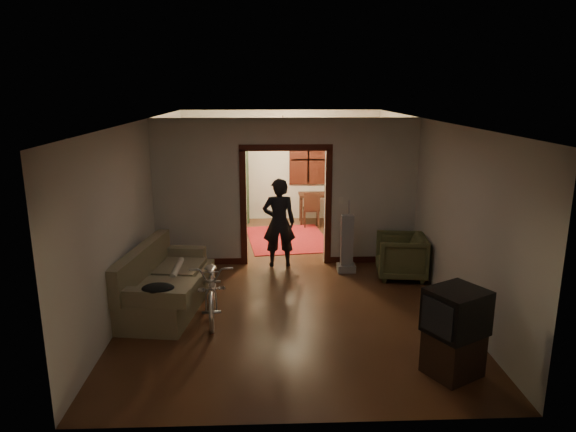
{
  "coord_description": "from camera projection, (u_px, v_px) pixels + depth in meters",
  "views": [
    {
      "loc": [
        -0.34,
        -8.81,
        3.33
      ],
      "look_at": [
        0.0,
        -0.3,
        1.2
      ],
      "focal_mm": 32.0,
      "sensor_mm": 36.0,
      "label": 1
    }
  ],
  "objects": [
    {
      "name": "tv_stand",
      "position": [
        453.0,
        354.0,
        6.1
      ],
      "size": [
        0.75,
        0.73,
        0.52
      ],
      "primitive_type": "cube",
      "rotation": [
        0.0,
        0.0,
        0.51
      ],
      "color": "black",
      "rests_on": "floor"
    },
    {
      "name": "person",
      "position": [
        279.0,
        223.0,
        9.7
      ],
      "size": [
        0.64,
        0.43,
        1.71
      ],
      "primitive_type": "imported",
      "rotation": [
        0.0,
        0.0,
        3.18
      ],
      "color": "black",
      "rests_on": "floor"
    },
    {
      "name": "rolled_paper",
      "position": [
        177.0,
        268.0,
        8.2
      ],
      "size": [
        0.1,
        0.81,
        0.1
      ],
      "primitive_type": "cylinder",
      "rotation": [
        1.57,
        0.0,
        0.0
      ],
      "color": "beige",
      "rests_on": "sofa"
    },
    {
      "name": "light_switch",
      "position": [
        341.0,
        200.0,
        9.76
      ],
      "size": [
        0.08,
        0.01,
        0.12
      ],
      "primitive_type": "cube",
      "color": "silver",
      "rests_on": "partition_wall"
    },
    {
      "name": "desk",
      "position": [
        319.0,
        209.0,
        12.92
      ],
      "size": [
        1.14,
        0.87,
        0.75
      ],
      "primitive_type": "cube",
      "rotation": [
        0.0,
        0.0,
        -0.33
      ],
      "color": "black",
      "rests_on": "floor"
    },
    {
      "name": "vacuum",
      "position": [
        347.0,
        243.0,
        9.46
      ],
      "size": [
        0.36,
        0.3,
        1.09
      ],
      "primitive_type": "cube",
      "rotation": [
        0.0,
        0.0,
        -0.09
      ],
      "color": "gray",
      "rests_on": "floor"
    },
    {
      "name": "jacket",
      "position": [
        158.0,
        288.0,
        6.99
      ],
      "size": [
        0.44,
        0.33,
        0.13
      ],
      "primitive_type": "ellipsoid",
      "color": "black",
      "rests_on": "sofa"
    },
    {
      "name": "far_window",
      "position": [
        308.0,
        160.0,
        13.1
      ],
      "size": [
        0.98,
        0.06,
        1.28
      ],
      "primitive_type": "cube",
      "color": "black",
      "rests_on": "wall_back"
    },
    {
      "name": "floor",
      "position": [
        287.0,
        276.0,
        9.36
      ],
      "size": [
        5.0,
        8.5,
        0.01
      ],
      "primitive_type": "cube",
      "color": "#371E11",
      "rests_on": "ground"
    },
    {
      "name": "globe",
      "position": [
        225.0,
        147.0,
        12.44
      ],
      "size": [
        0.3,
        0.3,
        0.3
      ],
      "primitive_type": "sphere",
      "color": "#1E5972",
      "rests_on": "locker"
    },
    {
      "name": "armchair",
      "position": [
        401.0,
        256.0,
        9.21
      ],
      "size": [
        0.97,
        0.95,
        0.79
      ],
      "primitive_type": "imported",
      "rotation": [
        0.0,
        0.0,
        -1.7
      ],
      "color": "#4D512D",
      "rests_on": "floor"
    },
    {
      "name": "partition_wall",
      "position": [
        286.0,
        192.0,
        9.75
      ],
      "size": [
        5.0,
        0.14,
        2.8
      ],
      "primitive_type": "cube",
      "color": "beige",
      "rests_on": "floor"
    },
    {
      "name": "locker",
      "position": [
        226.0,
        185.0,
        12.67
      ],
      "size": [
        1.11,
        0.82,
        1.99
      ],
      "primitive_type": "cube",
      "rotation": [
        0.0,
        0.0,
        -0.3
      ],
      "color": "#1F341F",
      "rests_on": "floor"
    },
    {
      "name": "wall_right",
      "position": [
        428.0,
        200.0,
        9.12
      ],
      "size": [
        0.02,
        8.5,
        2.8
      ],
      "primitive_type": "cube",
      "color": "beige",
      "rests_on": "floor"
    },
    {
      "name": "wall_left",
      "position": [
        144.0,
        202.0,
        8.93
      ],
      "size": [
        0.02,
        8.5,
        2.8
      ],
      "primitive_type": "cube",
      "color": "beige",
      "rests_on": "floor"
    },
    {
      "name": "chandelier",
      "position": [
        283.0,
        134.0,
        11.22
      ],
      "size": [
        0.24,
        0.24,
        0.24
      ],
      "primitive_type": "sphere",
      "color": "#FFE0A5",
      "rests_on": "ceiling"
    },
    {
      "name": "desk_chair",
      "position": [
        311.0,
        209.0,
        12.59
      ],
      "size": [
        0.4,
        0.4,
        0.88
      ],
      "primitive_type": "cube",
      "rotation": [
        0.0,
        0.0,
        0.02
      ],
      "color": "black",
      "rests_on": "floor"
    },
    {
      "name": "bicycle",
      "position": [
        212.0,
        286.0,
        7.66
      ],
      "size": [
        0.77,
        1.79,
        0.91
      ],
      "primitive_type": "imported",
      "rotation": [
        0.0,
        0.0,
        0.1
      ],
      "color": "silver",
      "rests_on": "floor"
    },
    {
      "name": "oriental_rug",
      "position": [
        288.0,
        239.0,
        11.63
      ],
      "size": [
        1.98,
        2.45,
        0.02
      ],
      "primitive_type": "cube",
      "rotation": [
        0.0,
        0.0,
        0.12
      ],
      "color": "maroon",
      "rests_on": "floor"
    },
    {
      "name": "sofa",
      "position": [
        168.0,
        278.0,
        7.91
      ],
      "size": [
        1.24,
        2.23,
        0.98
      ],
      "primitive_type": "cube",
      "rotation": [
        0.0,
        0.0,
        -0.14
      ],
      "color": "#6A6447",
      "rests_on": "floor"
    },
    {
      "name": "door_casing",
      "position": [
        286.0,
        208.0,
        9.82
      ],
      "size": [
        1.74,
        0.2,
        2.32
      ],
      "primitive_type": "cube",
      "color": "#37130C",
      "rests_on": "floor"
    },
    {
      "name": "ceiling",
      "position": [
        287.0,
        120.0,
        8.68
      ],
      "size": [
        5.0,
        8.5,
        0.01
      ],
      "primitive_type": "cube",
      "color": "white",
      "rests_on": "floor"
    },
    {
      "name": "wall_back",
      "position": [
        281.0,
        165.0,
        13.14
      ],
      "size": [
        5.0,
        0.02,
        2.8
      ],
      "primitive_type": "cube",
      "color": "beige",
      "rests_on": "floor"
    },
    {
      "name": "crt_tv",
      "position": [
        457.0,
        312.0,
        5.97
      ],
      "size": [
        0.82,
        0.79,
        0.54
      ],
      "primitive_type": "cube",
      "rotation": [
        0.0,
        0.0,
        0.51
      ],
      "color": "black",
      "rests_on": "tv_stand"
    }
  ]
}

